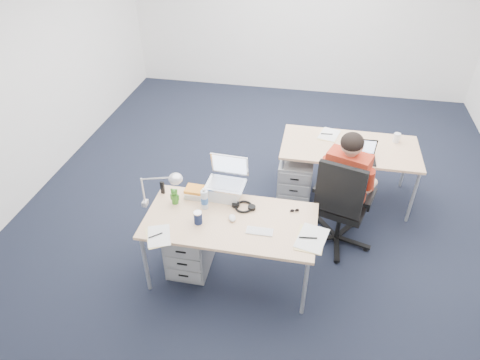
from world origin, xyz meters
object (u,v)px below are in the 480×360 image
(desk_near, at_px, (230,223))
(desk_lamp, at_px, (156,189))
(silver_laptop, at_px, (226,180))
(book_stack, at_px, (196,192))
(far_cup, at_px, (397,138))
(drawer_pedestal_near, at_px, (190,246))
(drawer_pedestal_far, at_px, (295,179))
(sunglasses, at_px, (295,211))
(cordless_phone, at_px, (162,188))
(computer_mouse, at_px, (232,218))
(can_koozie, at_px, (198,218))
(water_bottle, at_px, (204,198))
(dark_laptop, at_px, (362,151))
(office_chair, at_px, (339,220))
(headphones, at_px, (244,206))
(bear_figurine, at_px, (175,196))
(desk_far, at_px, (350,150))
(wireless_keyboard, at_px, (260,231))
(seated_person, at_px, (349,184))

(desk_near, xyz_separation_m, desk_lamp, (-0.72, 0.05, 0.26))
(silver_laptop, bearing_deg, book_stack, -166.56)
(desk_near, relative_size, desk_lamp, 3.68)
(far_cup, bearing_deg, drawer_pedestal_near, -140.37)
(drawer_pedestal_far, distance_m, sunglasses, 1.27)
(silver_laptop, height_order, far_cup, silver_laptop)
(silver_laptop, bearing_deg, cordless_phone, -170.78)
(computer_mouse, bearing_deg, silver_laptop, 90.43)
(can_koozie, distance_m, sunglasses, 0.92)
(water_bottle, distance_m, far_cup, 2.53)
(cordless_phone, xyz_separation_m, dark_laptop, (1.98, 1.00, 0.05))
(office_chair, bearing_deg, headphones, -137.44)
(bear_figurine, bearing_deg, desk_lamp, -166.41)
(headphones, relative_size, cordless_phone, 1.71)
(office_chair, distance_m, water_bottle, 1.52)
(desk_far, relative_size, wireless_keyboard, 6.61)
(desk_far, bearing_deg, sunglasses, -112.31)
(can_koozie, xyz_separation_m, far_cup, (1.93, 1.86, -0.01))
(computer_mouse, height_order, desk_lamp, desk_lamp)
(far_cup, bearing_deg, office_chair, -119.10)
(wireless_keyboard, bearing_deg, silver_laptop, 131.71)
(computer_mouse, height_order, dark_laptop, dark_laptop)
(cordless_phone, distance_m, desk_lamp, 0.26)
(drawer_pedestal_near, distance_m, drawer_pedestal_far, 1.67)
(office_chair, distance_m, headphones, 1.14)
(seated_person, height_order, far_cup, seated_person)
(seated_person, xyz_separation_m, headphones, (-1.01, -0.65, 0.06))
(office_chair, bearing_deg, drawer_pedestal_near, -140.48)
(desk_far, bearing_deg, desk_lamp, -140.88)
(headphones, relative_size, dark_laptop, 0.74)
(desk_far, height_order, office_chair, office_chair)
(can_koozie, bearing_deg, dark_laptop, 42.23)
(desk_far, height_order, dark_laptop, dark_laptop)
(book_stack, height_order, desk_lamp, desk_lamp)
(headphones, bearing_deg, cordless_phone, 179.56)
(office_chair, bearing_deg, desk_lamp, -144.46)
(wireless_keyboard, height_order, headphones, headphones)
(desk_far, distance_m, headphones, 1.70)
(water_bottle, bearing_deg, wireless_keyboard, -22.51)
(office_chair, bearing_deg, dark_laptop, 89.36)
(seated_person, relative_size, dark_laptop, 4.24)
(silver_laptop, bearing_deg, far_cup, 41.59)
(water_bottle, bearing_deg, drawer_pedestal_far, 58.28)
(desk_far, bearing_deg, book_stack, -140.38)
(seated_person, xyz_separation_m, drawer_pedestal_near, (-1.53, -0.81, -0.41))
(computer_mouse, relative_size, sunglasses, 1.16)
(seated_person, height_order, sunglasses, seated_person)
(seated_person, height_order, dark_laptop, seated_person)
(drawer_pedestal_near, relative_size, water_bottle, 2.43)
(cordless_phone, height_order, dark_laptop, dark_laptop)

